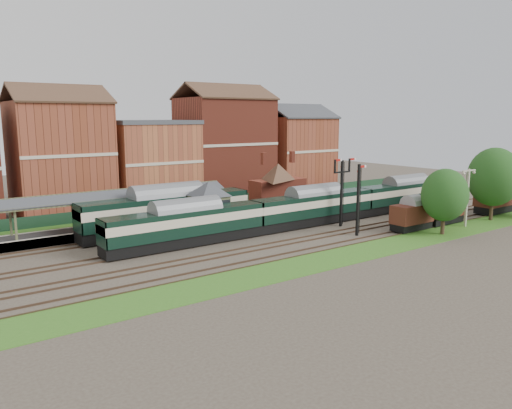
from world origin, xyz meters
TOP-DOWN VIEW (x-y plane):
  - ground at (0.00, 0.00)m, footprint 160.00×160.00m
  - grass_back at (0.00, 16.00)m, footprint 90.00×4.50m
  - grass_front at (0.00, -12.00)m, footprint 90.00×5.00m
  - fence at (0.00, 18.00)m, footprint 90.00×0.12m
  - platform at (-5.00, 9.75)m, footprint 55.00×3.40m
  - signal_box at (-3.00, 3.25)m, footprint 5.40×5.40m
  - brick_hut at (5.00, 3.25)m, footprint 3.20×2.64m
  - station_building at (12.00, 9.75)m, footprint 8.10×8.10m
  - canopy at (-11.00, 9.75)m, footprint 26.00×3.89m
  - semaphore_bracket at (12.04, -2.50)m, footprint 3.60×0.25m
  - semaphore_siding at (10.02, -7.00)m, footprint 1.23×0.25m
  - yard_lamp at (24.00, -11.50)m, footprint 2.60×0.22m
  - town_backdrop at (-0.18, 25.00)m, footprint 69.00×10.00m
  - dmu_train at (9.94, 0.00)m, footprint 52.73×2.77m
  - platform_railcar at (-6.61, 6.50)m, footprint 20.10×3.16m
  - goods_van_a at (16.99, -9.00)m, footprint 5.34×2.31m
  - goods_van_b at (23.08, -9.00)m, footprint 5.73×2.48m
  - goods_van_c at (35.17, -9.00)m, footprint 6.46×2.80m
  - tree_near at (30.06, -11.31)m, footprint 6.44×6.44m
  - tree_far at (18.12, -12.34)m, footprint 5.11×5.11m

SIDE VIEW (x-z plane):
  - ground at x=0.00m, z-range 0.00..0.00m
  - grass_back at x=0.00m, z-range 0.00..0.06m
  - grass_front at x=0.00m, z-range 0.00..0.06m
  - platform at x=-5.00m, z-range 0.00..1.00m
  - fence at x=0.00m, z-range 0.00..1.50m
  - brick_hut at x=5.00m, z-range -0.28..2.67m
  - goods_van_a at x=16.99m, z-range 0.24..3.48m
  - goods_van_b at x=23.08m, z-range 0.25..3.73m
  - goods_van_c at x=35.17m, z-range 0.26..4.18m
  - dmu_train at x=9.94m, z-range 0.35..4.40m
  - platform_railcar at x=-6.61m, z-range 0.37..5.00m
  - signal_box at x=-3.00m, z-range 0.19..6.19m
  - station_building at x=12.00m, z-range 1.01..6.91m
  - yard_lamp at x=24.00m, z-range 0.49..7.49m
  - semaphore_siding at x=10.02m, z-range 0.16..8.16m
  - tree_far at x=18.12m, z-range 0.78..8.24m
  - canopy at x=-11.00m, z-range 2.54..6.62m
  - semaphore_bracket at x=12.04m, z-range 0.54..8.72m
  - tree_near at x=30.06m, z-range 0.94..10.25m
  - town_backdrop at x=-0.18m, z-range -1.00..15.00m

